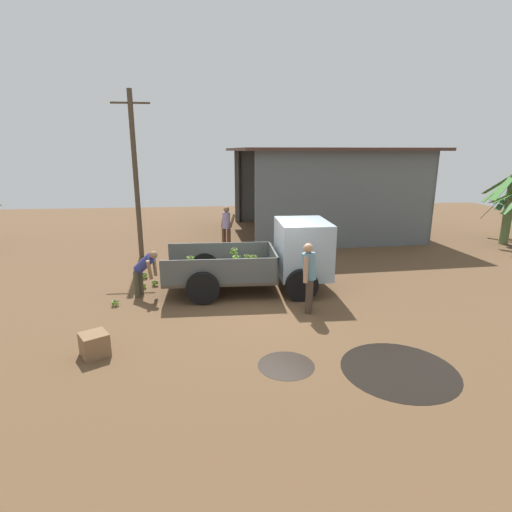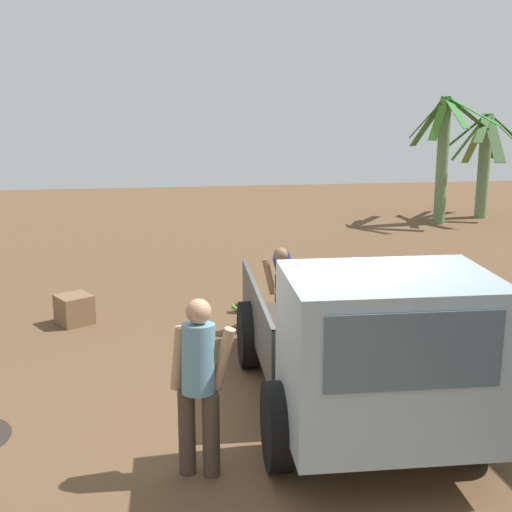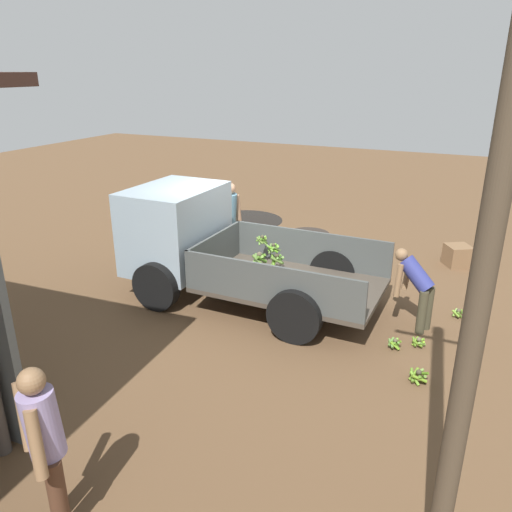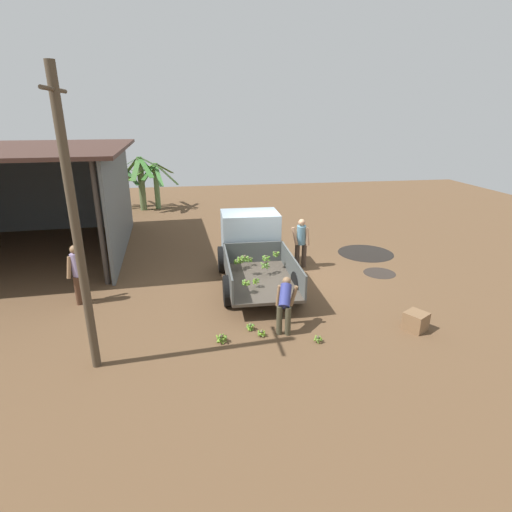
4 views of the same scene
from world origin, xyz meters
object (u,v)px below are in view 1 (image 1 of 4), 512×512
Objects in this scene: cargo_truck at (285,254)px; banana_bunch_on_ground_2 at (115,302)px; person_worker_loading at (144,270)px; person_bystander_near_shed at (226,225)px; banana_bunch_on_ground_3 at (142,286)px; banana_bunch_on_ground_1 at (155,283)px; person_foreground_visitor at (309,274)px; banana_bunch_on_ground_0 at (144,275)px; wooden_crate_0 at (94,344)px; utility_pole at (136,174)px.

banana_bunch_on_ground_2 is (-4.46, -0.84, -0.90)m from cargo_truck.
banana_bunch_on_ground_2 is at bearing -116.66° from person_worker_loading.
cargo_truck is 4.63m from banana_bunch_on_ground_2.
person_bystander_near_shed is 7.71× the size of banana_bunch_on_ground_3.
banana_bunch_on_ground_1 is 0.38m from banana_bunch_on_ground_3.
banana_bunch_on_ground_2 is 0.96× the size of banana_bunch_on_ground_3.
person_worker_loading is 5.69× the size of banana_bunch_on_ground_1.
person_foreground_visitor is at bearing -10.32° from banana_bunch_on_ground_2.
banana_bunch_on_ground_2 is at bearing -118.68° from banana_bunch_on_ground_1.
cargo_truck is at bearing 22.48° from person_worker_loading.
person_bystander_near_shed is at bearing 62.48° from banana_bunch_on_ground_2.
banana_bunch_on_ground_3 is (0.12, -0.95, -0.02)m from banana_bunch_on_ground_0.
person_bystander_near_shed is at bearing 71.16° from wooden_crate_0.
utility_pole is 27.86× the size of banana_bunch_on_ground_2.
cargo_truck is at bearing -126.83° from person_bystander_near_shed.
person_worker_loading reaches higher than wooden_crate_0.
person_foreground_visitor is at bearing -30.42° from banana_bunch_on_ground_1.
wooden_crate_0 is (-4.27, -3.34, -0.78)m from cargo_truck.
cargo_truck is 1.72m from person_foreground_visitor.
banana_bunch_on_ground_0 is at bearing 97.12° from banana_bunch_on_ground_3.
cargo_truck reaches higher than banana_bunch_on_ground_3.
wooden_crate_0 is at bearing -87.54° from utility_pole.
banana_bunch_on_ground_1 is at bearing 81.37° from wooden_crate_0.
person_worker_loading is at bearing 81.51° from wooden_crate_0.
utility_pole is 25.94× the size of banana_bunch_on_ground_1.
person_worker_loading reaches higher than banana_bunch_on_ground_0.
person_worker_loading is at bearing -167.46° from person_bystander_near_shed.
utility_pole is 7.72m from person_foreground_visitor.
person_bystander_near_shed reaches higher than banana_bunch_on_ground_2.
banana_bunch_on_ground_0 is (-0.30, 1.54, -0.63)m from person_worker_loading.
banana_bunch_on_ground_2 is (-3.03, -5.81, -0.83)m from person_bystander_near_shed.
utility_pole reaches higher than banana_bunch_on_ground_1.
cargo_truck is 2.71× the size of person_bystander_near_shed.
banana_bunch_on_ground_1 is at bearing -11.53° from person_foreground_visitor.
person_foreground_visitor is 5.37m from banana_bunch_on_ground_0.
banana_bunch_on_ground_3 is (-2.55, -4.59, -0.84)m from person_bystander_near_shed.
banana_bunch_on_ground_3 is at bearing 68.79° from banana_bunch_on_ground_2.
banana_bunch_on_ground_2 is 1.32m from banana_bunch_on_ground_3.
person_worker_loading is 0.76× the size of person_bystander_near_shed.
cargo_truck is at bearing -17.96° from banana_bunch_on_ground_0.
banana_bunch_on_ground_3 is (-4.24, 2.09, -0.86)m from person_foreground_visitor.
cargo_truck is 21.81× the size of banana_bunch_on_ground_2.
banana_bunch_on_ground_1 is 1.03× the size of banana_bunch_on_ground_3.
utility_pole reaches higher than person_foreground_visitor.
utility_pole reaches higher than banana_bunch_on_ground_3.
banana_bunch_on_ground_0 reaches higher than banana_bunch_on_ground_1.
person_bystander_near_shed reaches higher than person_worker_loading.
cargo_truck reaches higher than banana_bunch_on_ground_2.
banana_bunch_on_ground_2 is (-0.36, -2.17, -0.01)m from banana_bunch_on_ground_0.
banana_bunch_on_ground_1 is (0.91, -3.36, -2.87)m from utility_pole.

